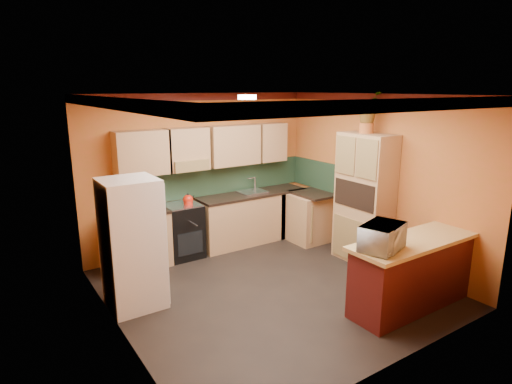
# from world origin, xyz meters

# --- Properties ---
(room_shell) EXTENTS (4.24, 4.24, 2.72)m
(room_shell) POSITION_xyz_m (0.02, 0.28, 2.09)
(room_shell) COLOR black
(room_shell) RESTS_ON ground
(base_cabinets_back) EXTENTS (3.65, 0.60, 0.88)m
(base_cabinets_back) POSITION_xyz_m (0.09, 1.80, 0.44)
(base_cabinets_back) COLOR tan
(base_cabinets_back) RESTS_ON ground
(countertop_back) EXTENTS (3.65, 0.62, 0.04)m
(countertop_back) POSITION_xyz_m (0.09, 1.80, 0.90)
(countertop_back) COLOR black
(countertop_back) RESTS_ON base_cabinets_back
(stove) EXTENTS (0.58, 0.58, 0.91)m
(stove) POSITION_xyz_m (-0.54, 1.80, 0.46)
(stove) COLOR black
(stove) RESTS_ON ground
(kettle) EXTENTS (0.21, 0.21, 0.18)m
(kettle) POSITION_xyz_m (-0.44, 1.75, 1.00)
(kettle) COLOR red
(kettle) RESTS_ON stove
(sink) EXTENTS (0.48, 0.40, 0.03)m
(sink) POSITION_xyz_m (0.86, 1.80, 0.94)
(sink) COLOR silver
(sink) RESTS_ON countertop_back
(base_cabinets_right) EXTENTS (0.60, 0.80, 0.88)m
(base_cabinets_right) POSITION_xyz_m (1.80, 1.19, 0.44)
(base_cabinets_right) COLOR tan
(base_cabinets_right) RESTS_ON ground
(countertop_right) EXTENTS (0.62, 0.80, 0.04)m
(countertop_right) POSITION_xyz_m (1.80, 1.19, 0.90)
(countertop_right) COLOR black
(countertop_right) RESTS_ON base_cabinets_right
(fridge) EXTENTS (0.68, 0.66, 1.70)m
(fridge) POSITION_xyz_m (-1.75, 0.61, 0.85)
(fridge) COLOR silver
(fridge) RESTS_ON ground
(pantry) EXTENTS (0.48, 0.90, 2.10)m
(pantry) POSITION_xyz_m (1.85, 0.01, 1.05)
(pantry) COLOR tan
(pantry) RESTS_ON ground
(fern_pot) EXTENTS (0.22, 0.22, 0.16)m
(fern_pot) POSITION_xyz_m (1.85, 0.06, 2.18)
(fern_pot) COLOR #AF5C2A
(fern_pot) RESTS_ON pantry
(fern) EXTENTS (0.54, 0.51, 0.47)m
(fern) POSITION_xyz_m (1.85, 0.06, 2.50)
(fern) COLOR tan
(fern) RESTS_ON fern_pot
(breakfast_bar) EXTENTS (1.80, 0.55, 0.88)m
(breakfast_bar) POSITION_xyz_m (1.22, -1.42, 0.44)
(breakfast_bar) COLOR #4A1511
(breakfast_bar) RESTS_ON ground
(bar_top) EXTENTS (1.90, 0.65, 0.05)m
(bar_top) POSITION_xyz_m (1.22, -1.42, 0.91)
(bar_top) COLOR tan
(bar_top) RESTS_ON breakfast_bar
(microwave) EXTENTS (0.66, 0.54, 0.31)m
(microwave) POSITION_xyz_m (0.58, -1.42, 1.09)
(microwave) COLOR silver
(microwave) RESTS_ON bar_top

